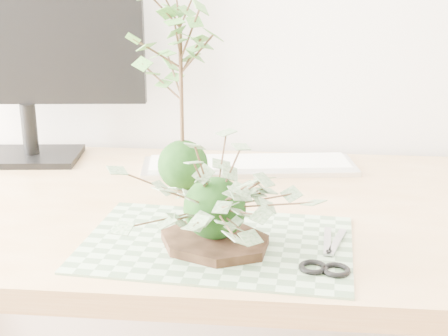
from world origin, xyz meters
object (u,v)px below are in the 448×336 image
(ivy_kokedama, at_px, (214,180))
(monitor, at_px, (22,40))
(maple_kokedama, at_px, (180,41))
(keyboard, at_px, (249,165))
(desk, at_px, (196,245))

(ivy_kokedama, distance_m, monitor, 0.66)
(maple_kokedama, distance_m, keyboard, 0.34)
(ivy_kokedama, relative_size, keyboard, 0.58)
(ivy_kokedama, distance_m, maple_kokedama, 0.33)
(desk, relative_size, keyboard, 3.33)
(maple_kokedama, relative_size, monitor, 0.78)
(ivy_kokedama, height_order, keyboard, ivy_kokedama)
(monitor, bearing_deg, ivy_kokedama, -49.06)
(maple_kokedama, xyz_separation_m, keyboard, (0.12, 0.14, -0.28))
(keyboard, xyz_separation_m, monitor, (-0.50, 0.03, 0.26))
(keyboard, relative_size, monitor, 0.90)
(desk, bearing_deg, monitor, 149.35)
(desk, height_order, ivy_kokedama, ivy_kokedama)
(desk, distance_m, monitor, 0.60)
(maple_kokedama, relative_size, keyboard, 0.87)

